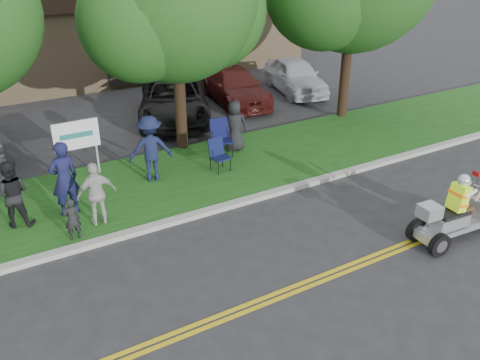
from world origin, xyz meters
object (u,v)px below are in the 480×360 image
parked_car_mid (174,99)px  parked_car_far_right (295,76)px  parked_car_right (235,86)px  spectator_adult_mid (12,194)px  spectator_adult_right (97,194)px  lawn_chair_b (218,152)px  spectator_adult_left (64,179)px  trike_scooter (457,217)px  lawn_chair_a (221,135)px

parked_car_mid → parked_car_far_right: size_ratio=1.26×
parked_car_mid → parked_car_right: 3.07m
spectator_adult_mid → spectator_adult_right: bearing=173.1°
parked_car_mid → spectator_adult_mid: bearing=-117.0°
parked_car_mid → parked_car_right: (3.00, 0.66, -0.08)m
spectator_adult_mid → parked_car_far_right: (12.39, 5.98, -0.20)m
lawn_chair_b → parked_car_far_right: parked_car_far_right is taller
spectator_adult_left → parked_car_right: bearing=-153.7°
trike_scooter → parked_car_far_right: 12.14m
lawn_chair_a → spectator_adult_left: size_ratio=0.59×
spectator_adult_left → parked_car_right: spectator_adult_left is taller
spectator_adult_left → parked_car_mid: 7.57m
parked_car_right → spectator_adult_mid: bearing=-138.4°
spectator_adult_mid → spectator_adult_left: bearing=-162.5°
spectator_adult_right → parked_car_right: bearing=-137.2°
trike_scooter → lawn_chair_b: trike_scooter is taller
lawn_chair_a → spectator_adult_left: (-5.01, -1.40, 0.32)m
lawn_chair_a → spectator_adult_left: bearing=-154.8°
spectator_adult_left → parked_car_mid: size_ratio=0.35×
spectator_adult_mid → trike_scooter: bearing=168.3°
spectator_adult_mid → spectator_adult_right: size_ratio=1.04×
lawn_chair_a → parked_car_right: 5.73m
trike_scooter → spectator_adult_mid: size_ratio=1.54×
parked_car_mid → lawn_chair_a: bearing=-70.2°
spectator_adult_right → parked_car_far_right: spectator_adult_right is taller
parked_car_mid → parked_car_right: bearing=35.4°
spectator_adult_right → spectator_adult_left: bearing=-57.2°
trike_scooter → parked_car_far_right: (3.84, 11.52, 0.15)m
spectator_adult_left → spectator_adult_mid: spectator_adult_left is taller
spectator_adult_mid → parked_car_right: size_ratio=0.36×
spectator_adult_mid → parked_car_far_right: bearing=-133.0°
lawn_chair_b → parked_car_far_right: size_ratio=0.22×
parked_car_mid → lawn_chair_b: bearing=-76.4°
parked_car_mid → parked_car_far_right: bearing=28.5°
parked_car_mid → parked_car_right: size_ratio=1.17×
lawn_chair_a → parked_car_far_right: size_ratio=0.26×
lawn_chair_b → spectator_adult_right: (-3.87, -1.26, 0.25)m
parked_car_right → spectator_adult_left: bearing=-134.5°
lawn_chair_a → spectator_adult_left: spectator_adult_left is taller
trike_scooter → parked_car_far_right: size_ratio=0.59×
lawn_chair_b → parked_car_mid: size_ratio=0.18×
lawn_chair_b → spectator_adult_mid: bearing=176.8°
trike_scooter → parked_car_right: bearing=89.8°
spectator_adult_left → trike_scooter: bearing=133.1°
trike_scooter → lawn_chair_a: 7.26m
spectator_adult_right → lawn_chair_a: bearing=-152.8°
lawn_chair_a → spectator_adult_right: spectator_adult_right is taller
lawn_chair_a → parked_car_far_right: parked_car_far_right is taller
spectator_adult_left → spectator_adult_right: (0.53, -0.84, -0.17)m
lawn_chair_a → spectator_adult_mid: (-6.19, -1.33, 0.19)m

